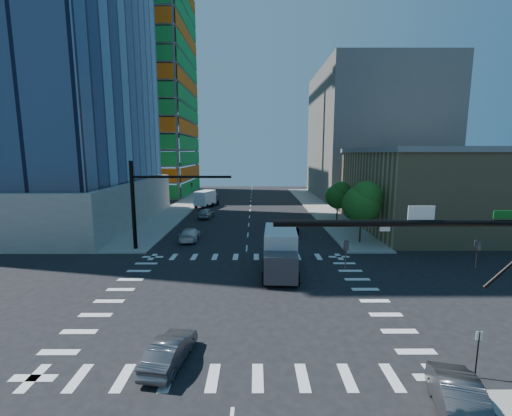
{
  "coord_description": "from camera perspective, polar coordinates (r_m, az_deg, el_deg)",
  "views": [
    {
      "loc": [
        0.89,
        -22.84,
        9.9
      ],
      "look_at": [
        0.97,
        8.0,
        4.95
      ],
      "focal_mm": 24.0,
      "sensor_mm": 36.0,
      "label": 1
    }
  ],
  "objects": [
    {
      "name": "sidewalk_ne",
      "position": [
        64.66,
        10.19,
        0.24
      ],
      "size": [
        5.0,
        60.0,
        0.15
      ],
      "primitive_type": "cube",
      "color": "gray",
      "rests_on": "ground"
    },
    {
      "name": "car_sb_near",
      "position": [
        40.04,
        -10.92,
        -4.32
      ],
      "size": [
        2.09,
        4.89,
        1.4
      ],
      "primitive_type": "imported",
      "rotation": [
        0.0,
        0.0,
        3.17
      ],
      "color": "white",
      "rests_on": "ground"
    },
    {
      "name": "commercial_building",
      "position": [
        51.12,
        28.03,
        2.91
      ],
      "size": [
        20.5,
        22.5,
        10.6
      ],
      "color": "tan",
      "rests_on": "ground"
    },
    {
      "name": "car_sb_mid",
      "position": [
        53.4,
        -8.3,
        -0.82
      ],
      "size": [
        2.34,
        4.69,
        1.54
      ],
      "primitive_type": "imported",
      "rotation": [
        0.0,
        0.0,
        3.02
      ],
      "color": "#A2A7AA",
      "rests_on": "ground"
    },
    {
      "name": "bg_building_ne",
      "position": [
        82.21,
        18.76,
        11.51
      ],
      "size": [
        24.0,
        30.0,
        28.0
      ],
      "primitive_type": "cube",
      "color": "slate",
      "rests_on": "ground"
    },
    {
      "name": "tree_south",
      "position": [
        38.93,
        17.41,
        1.01
      ],
      "size": [
        4.16,
        4.16,
        6.82
      ],
      "color": "#382316",
      "rests_on": "sidewalk_ne"
    },
    {
      "name": "tree_north",
      "position": [
        50.56,
        13.63,
        2.15
      ],
      "size": [
        3.54,
        3.52,
        5.78
      ],
      "color": "#382316",
      "rests_on": "sidewalk_ne"
    },
    {
      "name": "car_nb_far",
      "position": [
        40.02,
        4.69,
        -4.16
      ],
      "size": [
        4.26,
        5.73,
        1.45
      ],
      "primitive_type": "imported",
      "rotation": [
        0.0,
        0.0,
        -0.41
      ],
      "color": "black",
      "rests_on": "ground"
    },
    {
      "name": "no_parking_sign",
      "position": [
        18.99,
        33.02,
        -19.09
      ],
      "size": [
        0.3,
        0.06,
        2.2
      ],
      "color": "black",
      "rests_on": "ground"
    },
    {
      "name": "car_sb_cross",
      "position": [
        18.0,
        -14.19,
        -22.04
      ],
      "size": [
        2.03,
        4.21,
        1.33
      ],
      "primitive_type": "imported",
      "rotation": [
        0.0,
        0.0,
        2.98
      ],
      "color": "#4D4C52",
      "rests_on": "ground"
    },
    {
      "name": "box_truck_far",
      "position": [
        64.44,
        -8.12,
        1.41
      ],
      "size": [
        4.15,
        6.3,
        3.05
      ],
      "rotation": [
        0.0,
        0.0,
        2.83
      ],
      "color": "black",
      "rests_on": "ground"
    },
    {
      "name": "ground",
      "position": [
        24.91,
        -2.25,
        -14.3
      ],
      "size": [
        160.0,
        160.0,
        0.0
      ],
      "primitive_type": "plane",
      "color": "black",
      "rests_on": "ground"
    },
    {
      "name": "car_nb_right",
      "position": [
        16.4,
        31.05,
        -26.3
      ],
      "size": [
        2.55,
        4.66,
        1.45
      ],
      "primitive_type": "imported",
      "rotation": [
        0.0,
        0.0,
        -0.24
      ],
      "color": "#444548",
      "rests_on": "ground"
    },
    {
      "name": "construction_building",
      "position": [
        90.57,
        -19.34,
        17.98
      ],
      "size": [
        25.16,
        34.5,
        70.6
      ],
      "color": "gray",
      "rests_on": "ground"
    },
    {
      "name": "sidewalk_nw",
      "position": [
        65.0,
        -12.04,
        0.23
      ],
      "size": [
        5.0,
        60.0,
        0.15
      ],
      "primitive_type": "cube",
      "color": "gray",
      "rests_on": "ground"
    },
    {
      "name": "signal_mast_nw",
      "position": [
        36.29,
        -17.61,
        1.72
      ],
      "size": [
        10.2,
        0.4,
        9.0
      ],
      "color": "black",
      "rests_on": "sidewalk_nw"
    },
    {
      "name": "road_markings",
      "position": [
        24.91,
        -2.25,
        -14.29
      ],
      "size": [
        20.0,
        20.0,
        0.01
      ],
      "primitive_type": "cube",
      "color": "silver",
      "rests_on": "ground"
    },
    {
      "name": "box_truck_near",
      "position": [
        28.58,
        4.11,
        -7.86
      ],
      "size": [
        3.27,
        6.89,
        3.53
      ],
      "rotation": [
        0.0,
        0.0,
        -0.06
      ],
      "color": "black",
      "rests_on": "ground"
    }
  ]
}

